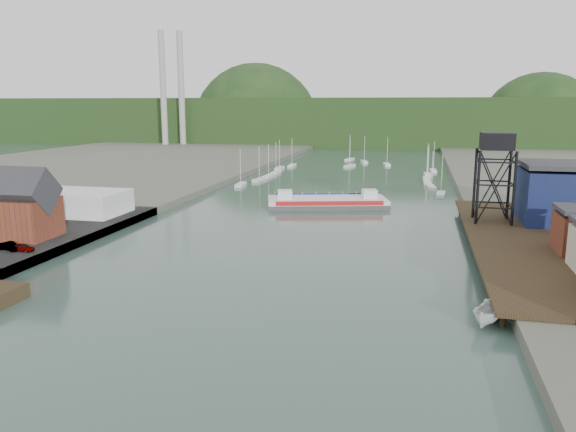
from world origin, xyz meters
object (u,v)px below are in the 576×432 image
at_px(harbor_building, 17,210).
at_px(motorboat, 488,315).
at_px(lift_tower, 497,147).
at_px(chain_ferry, 327,202).
at_px(car_west_a, 23,248).

xyz_separation_m(harbor_building, motorboat, (71.55, -18.00, -4.89)).
relative_size(harbor_building, lift_tower, 0.76).
xyz_separation_m(harbor_building, chain_ferry, (43.72, 47.32, -4.98)).
relative_size(harbor_building, car_west_a, 3.51).
height_order(lift_tower, motorboat, lift_tower).
bearing_deg(chain_ferry, motorboat, -82.24).
bearing_deg(lift_tower, chain_ferry, 149.87).
relative_size(lift_tower, chain_ferry, 0.56).
relative_size(motorboat, car_west_a, 1.78).
bearing_deg(harbor_building, car_west_a, -49.07).
xyz_separation_m(harbor_building, car_west_a, (6.87, -7.92, -3.89)).
distance_m(lift_tower, chain_ferry, 41.14).
bearing_deg(chain_ferry, car_west_a, -139.02).
height_order(chain_ferry, motorboat, chain_ferry).
xyz_separation_m(lift_tower, motorboat, (-5.45, -46.00, -14.45)).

